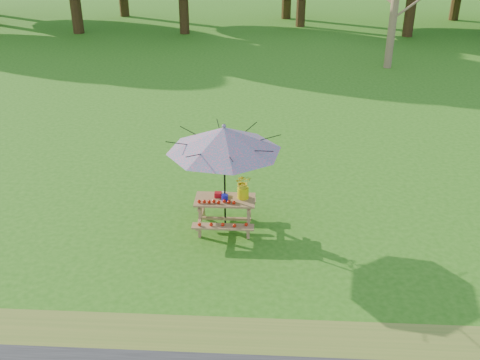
{
  "coord_description": "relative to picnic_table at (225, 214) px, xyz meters",
  "views": [
    {
      "loc": [
        -0.97,
        -8.84,
        5.67
      ],
      "look_at": [
        -1.49,
        0.52,
        1.1
      ],
      "focal_mm": 40.0,
      "sensor_mm": 36.0,
      "label": 1
    }
  ],
  "objects": [
    {
      "name": "drygrass_strip",
      "position": [
        1.79,
        -3.32,
        -0.32
      ],
      "size": [
        120.0,
        1.2,
        0.01
      ],
      "primitive_type": "cube",
      "color": "olive",
      "rests_on": "ground"
    },
    {
      "name": "produce_bins",
      "position": [
        -0.06,
        0.04,
        0.4
      ],
      "size": [
        0.28,
        0.34,
        0.13
      ],
      "color": "#B20E19",
      "rests_on": "picnic_table"
    },
    {
      "name": "ground",
      "position": [
        1.79,
        -0.52,
        -0.33
      ],
      "size": [
        120.0,
        120.0,
        0.0
      ],
      "primitive_type": "plane",
      "color": "#2B6B14",
      "rests_on": "ground"
    },
    {
      "name": "flower_bucket",
      "position": [
        0.36,
        0.07,
        0.62
      ],
      "size": [
        0.36,
        0.33,
        0.51
      ],
      "color": "yellow",
      "rests_on": "picnic_table"
    },
    {
      "name": "picnic_table",
      "position": [
        0.0,
        0.0,
        0.0
      ],
      "size": [
        1.2,
        1.32,
        0.67
      ],
      "color": "#9D6A47",
      "rests_on": "ground"
    },
    {
      "name": "patio_umbrella",
      "position": [
        0.0,
        0.0,
        1.62
      ],
      "size": [
        2.65,
        2.65,
        2.25
      ],
      "color": "black",
      "rests_on": "ground"
    },
    {
      "name": "tomatoes_row",
      "position": [
        -0.15,
        -0.18,
        0.38
      ],
      "size": [
        0.77,
        0.13,
        0.07
      ],
      "primitive_type": null,
      "color": "red",
      "rests_on": "picnic_table"
    }
  ]
}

